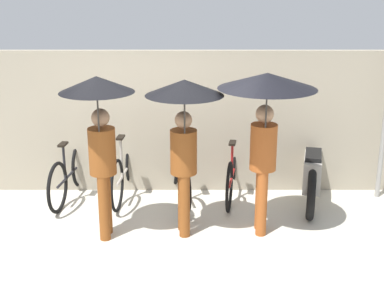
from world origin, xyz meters
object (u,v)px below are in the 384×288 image
object	(u,v)px
parked_bicycle_1	(127,171)
parked_bicycle_3	(235,172)
pedestrian_center	(186,118)
parked_bicycle_0	(72,173)
parked_bicycle_2	(180,172)
pedestrian_leading	(101,119)
motorcycle	(314,174)
pedestrian_trailing	(268,105)

from	to	relation	value
parked_bicycle_1	parked_bicycle_3	world-z (taller)	parked_bicycle_1
parked_bicycle_3	pedestrian_center	xyz separation A→B (m)	(-0.68, -1.26, 1.13)
parked_bicycle_0	parked_bicycle_2	world-z (taller)	parked_bicycle_0
parked_bicycle_0	pedestrian_leading	distance (m)	1.84
parked_bicycle_3	parked_bicycle_0	bearing A→B (deg)	100.94
parked_bicycle_1	pedestrian_center	xyz separation A→B (m)	(0.88, -1.27, 1.11)
parked_bicycle_2	parked_bicycle_3	bearing A→B (deg)	-96.09
parked_bicycle_0	parked_bicycle_2	size ratio (longest dim) A/B	0.94
parked_bicycle_0	motorcycle	size ratio (longest dim) A/B	0.83
parked_bicycle_2	motorcycle	xyz separation A→B (m)	(1.89, -0.06, 0.00)
motorcycle	pedestrian_leading	bearing A→B (deg)	126.85
parked_bicycle_3	pedestrian_leading	bearing A→B (deg)	138.62
parked_bicycle_3	pedestrian_trailing	bearing A→B (deg)	-158.82
pedestrian_leading	pedestrian_trailing	size ratio (longest dim) A/B	0.99
parked_bicycle_0	parked_bicycle_3	bearing A→B (deg)	-81.64
pedestrian_center	motorcycle	world-z (taller)	pedestrian_center
motorcycle	parked_bicycle_1	bearing A→B (deg)	100.21
parked_bicycle_0	motorcycle	xyz separation A→B (m)	(3.45, -0.05, 0.02)
pedestrian_leading	pedestrian_trailing	world-z (taller)	pedestrian_trailing
pedestrian_center	pedestrian_trailing	xyz separation A→B (m)	(0.94, 0.02, 0.15)
parked_bicycle_2	pedestrian_trailing	distance (m)	2.01
parked_bicycle_1	parked_bicycle_2	xyz separation A→B (m)	(0.78, -0.07, 0.00)
pedestrian_leading	pedestrian_trailing	bearing A→B (deg)	-177.26
parked_bicycle_3	motorcycle	distance (m)	1.12
parked_bicycle_2	motorcycle	bearing A→B (deg)	-102.34
parked_bicycle_0	pedestrian_center	world-z (taller)	pedestrian_center
parked_bicycle_0	parked_bicycle_3	distance (m)	2.34
pedestrian_leading	pedestrian_trailing	distance (m)	1.91
parked_bicycle_1	parked_bicycle_2	distance (m)	0.78
motorcycle	parked_bicycle_0	bearing A→B (deg)	102.00
pedestrian_center	motorcycle	size ratio (longest dim) A/B	0.98
parked_bicycle_0	pedestrian_center	distance (m)	2.33
parked_bicycle_0	pedestrian_leading	bearing A→B (deg)	-144.74
parked_bicycle_3	pedestrian_trailing	size ratio (longest dim) A/B	0.85
parked_bicycle_0	pedestrian_trailing	xyz separation A→B (m)	(2.59, -1.17, 1.27)
pedestrian_center	parked_bicycle_3	bearing A→B (deg)	-124.83
parked_bicycle_1	pedestrian_leading	bearing A→B (deg)	-178.93
parked_bicycle_3	motorcycle	size ratio (longest dim) A/B	0.86
parked_bicycle_2	pedestrian_trailing	world-z (taller)	pedestrian_trailing
motorcycle	pedestrian_trailing	bearing A→B (deg)	155.59
pedestrian_trailing	parked_bicycle_3	bearing A→B (deg)	-76.14
parked_bicycle_0	parked_bicycle_3	xyz separation A→B (m)	(2.33, 0.07, -0.00)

